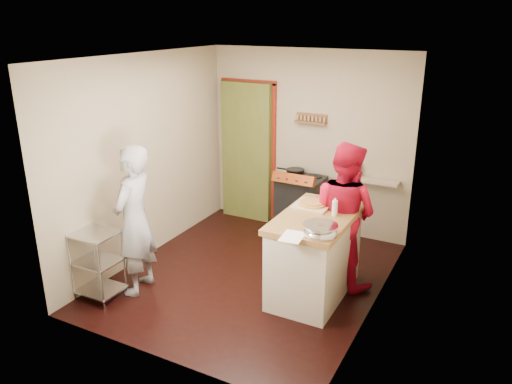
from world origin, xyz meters
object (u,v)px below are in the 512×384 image
wire_shelving (97,262)px  island (315,254)px  stove (300,205)px  person_red (343,215)px  person_stripe (134,221)px

wire_shelving → island: 2.42m
wire_shelving → island: size_ratio=0.56×
stove → island: 1.64m
wire_shelving → person_red: (2.28, 1.60, 0.42)m
island → person_stripe: size_ratio=0.83×
wire_shelving → stove: bearing=63.1°
person_stripe → person_red: (2.00, 1.26, -0.01)m
stove → person_stripe: size_ratio=0.58×
island → person_red: bearing=67.7°
wire_shelving → person_stripe: 0.61m
person_red → person_stripe: bearing=47.6°
stove → person_stripe: bearing=-114.6°
wire_shelving → person_red: size_ratio=0.47×
person_stripe → stove: bearing=144.8°
person_stripe → wire_shelving: bearing=-50.3°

